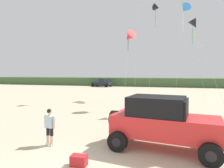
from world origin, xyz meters
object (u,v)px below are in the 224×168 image
object	(u,v)px
kite_black_sled	(194,24)
kite_green_box	(129,37)
jeep	(163,121)
person_watching	(50,125)
cooler_box	(79,161)
kite_purple_stunt	(157,8)
distant_pickup	(102,83)
kite_yellow_diamond	(185,9)

from	to	relation	value
kite_black_sled	kite_green_box	world-z (taller)	kite_black_sled
jeep	kite_black_sled	bearing A→B (deg)	80.23
person_watching	kite_green_box	size ratio (longest dim) A/B	0.19
cooler_box	kite_green_box	distance (m)	20.16
jeep	kite_black_sled	distance (m)	17.80
jeep	kite_purple_stunt	xyz separation A→B (m)	(-1.43, 16.75, 9.96)
distant_pickup	jeep	bearing A→B (deg)	-67.52
kite_black_sled	kite_purple_stunt	distance (m)	4.90
jeep	kite_purple_stunt	world-z (taller)	kite_purple_stunt
kite_green_box	kite_purple_stunt	xyz separation A→B (m)	(3.24, 0.61, 3.44)
person_watching	kite_black_sled	xyz separation A→B (m)	(7.64, 16.85, 7.80)
distant_pickup	kite_green_box	world-z (taller)	kite_green_box
kite_purple_stunt	kite_black_sled	bearing A→B (deg)	-11.68
cooler_box	distant_pickup	xyz separation A→B (m)	(-12.48, 39.36, 0.75)
cooler_box	jeep	bearing A→B (deg)	38.14
jeep	kite_green_box	size ratio (longest dim) A/B	0.58
kite_green_box	kite_purple_stunt	distance (m)	4.76
distant_pickup	kite_purple_stunt	world-z (taller)	kite_purple_stunt
distant_pickup	kite_black_sled	distance (m)	28.75
person_watching	cooler_box	distance (m)	2.70
person_watching	kite_yellow_diamond	world-z (taller)	kite_yellow_diamond
jeep	kite_green_box	world-z (taller)	kite_green_box
jeep	kite_yellow_diamond	distance (m)	11.77
jeep	person_watching	distance (m)	5.01
jeep	kite_black_sled	size ratio (longest dim) A/B	0.53
distant_pickup	cooler_box	bearing A→B (deg)	-72.40
person_watching	kite_yellow_diamond	xyz separation A→B (m)	(6.27, 10.10, 7.55)
person_watching	kite_yellow_diamond	size ratio (longest dim) A/B	0.19
cooler_box	kite_yellow_diamond	bearing A→B (deg)	67.08
kite_yellow_diamond	kite_black_sled	size ratio (longest dim) A/B	0.95
person_watching	kite_purple_stunt	xyz separation A→B (m)	(3.48, 17.71, 10.23)
kite_purple_stunt	person_watching	bearing A→B (deg)	-101.11
kite_black_sled	kite_green_box	distance (m)	7.48
kite_yellow_diamond	kite_green_box	bearing A→B (deg)	130.71
jeep	distant_pickup	world-z (taller)	jeep
kite_green_box	kite_yellow_diamond	bearing A→B (deg)	-49.29
distant_pickup	kite_yellow_diamond	world-z (taller)	kite_yellow_diamond
jeep	person_watching	size ratio (longest dim) A/B	2.99
distant_pickup	kite_green_box	bearing A→B (deg)	-62.95
distant_pickup	kite_yellow_diamond	distance (m)	33.23
person_watching	distant_pickup	world-z (taller)	distant_pickup
distant_pickup	kite_black_sled	size ratio (longest dim) A/B	0.52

